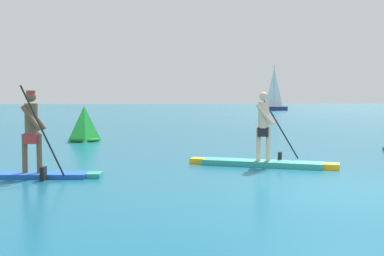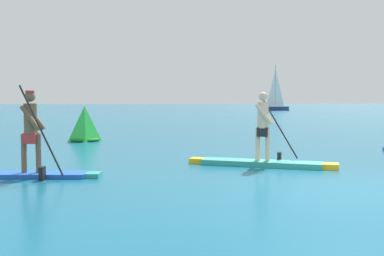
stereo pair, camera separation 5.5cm
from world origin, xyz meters
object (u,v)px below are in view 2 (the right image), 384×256
at_px(paddleboarder_near_left, 31,156).
at_px(race_marker_buoy, 85,125).
at_px(sailboat_right_horizon, 275,104).
at_px(paddleboarder_mid_center, 263,152).

bearing_deg(paddleboarder_near_left, race_marker_buoy, 95.97).
distance_m(paddleboarder_near_left, sailboat_right_horizon, 65.90).
xyz_separation_m(paddleboarder_near_left, paddleboarder_mid_center, (5.20, 0.64, -0.11)).
bearing_deg(sailboat_right_horizon, race_marker_buoy, 85.15).
height_order(paddleboarder_mid_center, sailboat_right_horizon, sailboat_right_horizon).
distance_m(paddleboarder_mid_center, sailboat_right_horizon, 63.24).
bearing_deg(race_marker_buoy, sailboat_right_horizon, 61.71).
height_order(paddleboarder_near_left, sailboat_right_horizon, sailboat_right_horizon).
relative_size(paddleboarder_near_left, race_marker_buoy, 2.13).
height_order(paddleboarder_near_left, paddleboarder_mid_center, paddleboarder_near_left).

